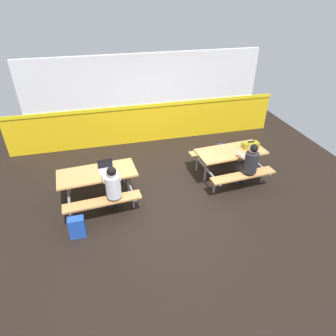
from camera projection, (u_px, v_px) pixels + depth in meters
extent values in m
cube|color=black|center=(169.00, 189.00, 6.93)|extent=(10.00, 10.00, 0.02)
cube|color=yellow|center=(147.00, 124.00, 8.79)|extent=(8.00, 0.12, 1.10)
cube|color=yellow|center=(147.00, 106.00, 8.41)|extent=(8.00, 0.03, 0.10)
cube|color=silver|center=(145.00, 79.00, 8.06)|extent=(6.72, 0.12, 1.40)
cube|color=tan|center=(97.00, 173.00, 6.19)|extent=(1.71, 0.88, 0.04)
cube|color=tan|center=(103.00, 202.00, 5.84)|extent=(1.59, 0.40, 0.04)
cube|color=tan|center=(95.00, 169.00, 6.85)|extent=(1.59, 0.40, 0.04)
cube|color=gray|center=(69.00, 193.00, 6.21)|extent=(0.04, 0.04, 0.70)
cube|color=gray|center=(68.00, 191.00, 6.19)|extent=(0.16, 1.55, 0.04)
cube|color=gray|center=(71.00, 213.00, 5.88)|extent=(0.04, 0.04, 0.41)
cube|color=gray|center=(69.00, 185.00, 6.70)|extent=(0.04, 0.04, 0.41)
cube|color=gray|center=(128.00, 182.00, 6.56)|extent=(0.04, 0.04, 0.70)
cube|color=gray|center=(128.00, 180.00, 6.54)|extent=(0.16, 1.55, 0.04)
cube|color=gray|center=(133.00, 200.00, 6.24)|extent=(0.04, 0.04, 0.41)
cube|color=gray|center=(124.00, 175.00, 7.05)|extent=(0.04, 0.04, 0.41)
cube|color=tan|center=(231.00, 152.00, 6.99)|extent=(1.71, 0.88, 0.04)
cube|color=tan|center=(243.00, 175.00, 6.64)|extent=(1.59, 0.40, 0.04)
cube|color=tan|center=(218.00, 150.00, 7.65)|extent=(1.59, 0.40, 0.04)
cube|color=gray|center=(205.00, 169.00, 7.01)|extent=(0.04, 0.04, 0.70)
cube|color=gray|center=(206.00, 168.00, 6.99)|extent=(0.16, 1.55, 0.04)
cube|color=gray|center=(214.00, 186.00, 6.68)|extent=(0.04, 0.04, 0.41)
cube|color=gray|center=(197.00, 164.00, 7.50)|extent=(0.04, 0.04, 0.41)
cube|color=gray|center=(252.00, 160.00, 7.37)|extent=(0.04, 0.04, 0.70)
cube|color=gray|center=(252.00, 159.00, 7.34)|extent=(0.16, 1.55, 0.04)
cube|color=gray|center=(262.00, 176.00, 7.04)|extent=(0.04, 0.04, 0.41)
cube|color=gray|center=(241.00, 156.00, 7.85)|extent=(0.04, 0.04, 0.41)
cylinder|color=#2D2D38|center=(109.00, 198.00, 6.25)|extent=(0.11, 0.11, 0.45)
cylinder|color=#2D2D38|center=(117.00, 197.00, 6.30)|extent=(0.11, 0.11, 0.45)
cube|color=#2D2D38|center=(113.00, 191.00, 6.00)|extent=(0.33, 0.40, 0.12)
cylinder|color=silver|center=(113.00, 186.00, 5.73)|extent=(0.30, 0.30, 0.48)
cylinder|color=beige|center=(104.00, 178.00, 5.80)|extent=(0.10, 0.31, 0.08)
cylinder|color=beige|center=(118.00, 176.00, 5.88)|extent=(0.10, 0.31, 0.08)
sphere|color=beige|center=(111.00, 172.00, 5.57)|extent=(0.20, 0.20, 0.20)
sphere|color=black|center=(111.00, 171.00, 5.53)|extent=(0.18, 0.18, 0.18)
cylinder|color=#2D2D38|center=(237.00, 175.00, 7.02)|extent=(0.11, 0.11, 0.45)
cylinder|color=#2D2D38|center=(244.00, 174.00, 7.07)|extent=(0.11, 0.11, 0.45)
cube|color=#2D2D38|center=(245.00, 168.00, 6.77)|extent=(0.33, 0.40, 0.12)
cylinder|color=#26262B|center=(251.00, 162.00, 6.51)|extent=(0.30, 0.30, 0.48)
cylinder|color=beige|center=(242.00, 155.00, 6.58)|extent=(0.10, 0.31, 0.08)
cylinder|color=beige|center=(252.00, 154.00, 6.65)|extent=(0.10, 0.31, 0.08)
sphere|color=beige|center=(253.00, 149.00, 6.35)|extent=(0.20, 0.20, 0.20)
sphere|color=black|center=(254.00, 148.00, 6.30)|extent=(0.18, 0.18, 0.18)
cube|color=silver|center=(106.00, 170.00, 6.23)|extent=(0.34, 0.24, 0.01)
cube|color=black|center=(105.00, 164.00, 6.26)|extent=(0.32, 0.03, 0.21)
cube|color=olive|center=(250.00, 145.00, 7.09)|extent=(0.40, 0.18, 0.14)
cube|color=black|center=(251.00, 142.00, 7.03)|extent=(0.16, 0.02, 0.02)
cube|color=#1E47B2|center=(77.00, 227.00, 5.51)|extent=(0.30, 0.18, 0.44)
cube|color=#1E47B2|center=(78.00, 226.00, 5.64)|extent=(0.21, 0.04, 0.19)
cube|color=#1E47B2|center=(220.00, 153.00, 8.03)|extent=(0.34, 0.14, 0.36)
torus|color=#1E47B2|center=(221.00, 145.00, 7.90)|extent=(0.21, 0.21, 0.02)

